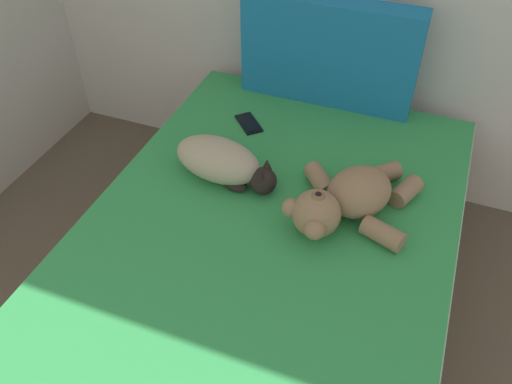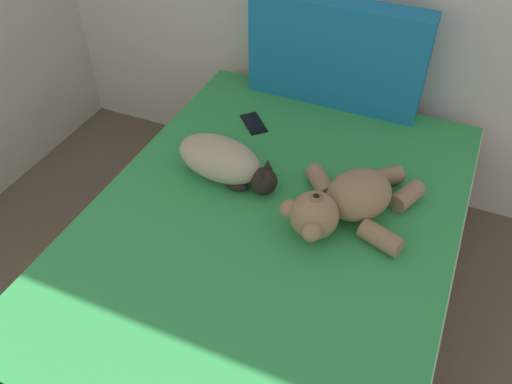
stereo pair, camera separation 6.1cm
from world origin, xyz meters
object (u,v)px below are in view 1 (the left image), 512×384
(bed, at_px, (256,295))
(cat, at_px, (222,162))
(patterned_cushion, at_px, (329,53))
(teddy_bear, at_px, (347,199))
(cell_phone, at_px, (249,123))

(bed, height_order, cat, cat)
(patterned_cushion, distance_m, teddy_bear, 0.76)
(cell_phone, bearing_deg, teddy_bear, -37.00)
(patterned_cushion, height_order, cat, patterned_cushion)
(bed, distance_m, cat, 0.50)
(cat, relative_size, teddy_bear, 0.81)
(patterned_cushion, height_order, teddy_bear, patterned_cushion)
(bed, distance_m, teddy_bear, 0.48)
(patterned_cushion, distance_m, cell_phone, 0.45)
(bed, height_order, cell_phone, cell_phone)
(cat, bearing_deg, cell_phone, 95.86)
(bed, relative_size, cat, 4.91)
(bed, bearing_deg, cell_phone, 113.81)
(teddy_bear, xyz_separation_m, cell_phone, (-0.51, 0.39, -0.07))
(cat, height_order, teddy_bear, teddy_bear)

